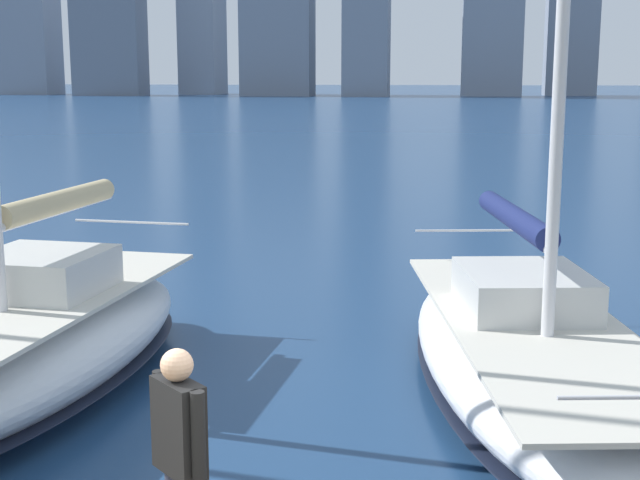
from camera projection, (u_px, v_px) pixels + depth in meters
sailboat_navy at (531, 354)px, 11.79m from camera, size 4.19×9.26×10.45m
sailboat_tan at (29, 339)px, 11.97m from camera, size 3.34×7.79×13.30m
person_black_shirt at (179, 443)px, 6.42m from camera, size 0.50×0.48×1.78m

